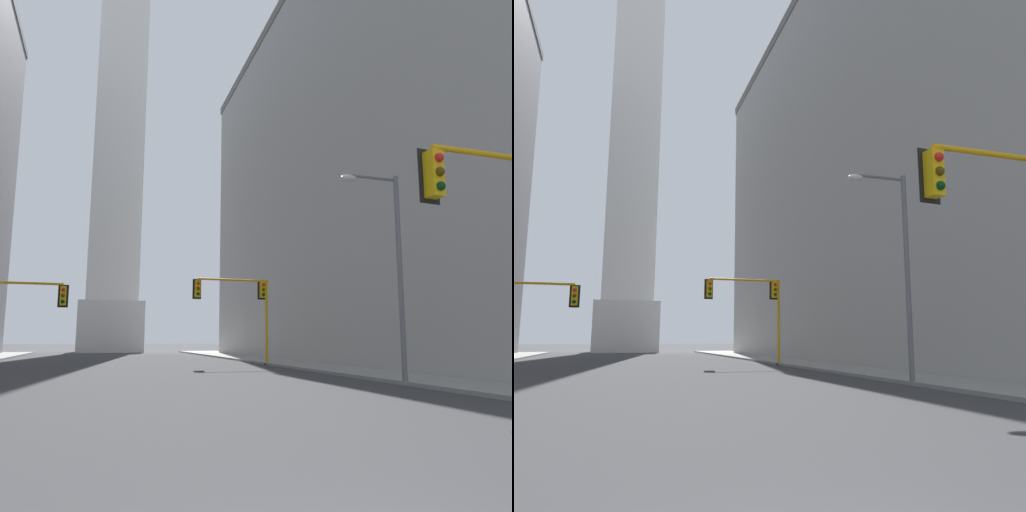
{
  "view_description": "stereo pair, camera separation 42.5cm",
  "coord_description": "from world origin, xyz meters",
  "views": [
    {
      "loc": [
        -1.82,
        -2.71,
        1.67
      ],
      "look_at": [
        13.58,
        45.81,
        10.22
      ],
      "focal_mm": 35.0,
      "sensor_mm": 36.0,
      "label": 1
    },
    {
      "loc": [
        -1.42,
        -2.83,
        1.67
      ],
      "look_at": [
        13.58,
        45.81,
        10.22
      ],
      "focal_mm": 35.0,
      "sensor_mm": 36.0,
      "label": 2
    }
  ],
  "objects": [
    {
      "name": "street_lamp",
      "position": [
        8.82,
        13.7,
        4.91
      ],
      "size": [
        2.5,
        0.36,
        8.05
      ],
      "color": "slate",
      "rests_on": "ground_plane"
    },
    {
      "name": "building_right",
      "position": [
        21.61,
        30.34,
        15.77
      ],
      "size": [
        18.75,
        53.13,
        31.53
      ],
      "color": "#B2AFAA",
      "rests_on": "ground_plane"
    },
    {
      "name": "sidewalk_right",
      "position": [
        11.57,
        24.88,
        0.07
      ],
      "size": [
        5.0,
        82.94,
        0.15
      ],
      "primitive_type": "cube",
      "color": "gray",
      "rests_on": "ground_plane"
    },
    {
      "name": "obelisk",
      "position": [
        0.0,
        69.12,
        38.69
      ],
      "size": [
        8.5,
        8.5,
        80.71
      ],
      "color": "silver",
      "rests_on": "ground_plane"
    },
    {
      "name": "traffic_light_mid_left",
      "position": [
        -6.86,
        28.09,
        3.77
      ],
      "size": [
        5.46,
        0.51,
        4.94
      ],
      "color": "orange",
      "rests_on": "ground_plane"
    },
    {
      "name": "traffic_light_mid_right",
      "position": [
        7.43,
        29.48,
        4.38
      ],
      "size": [
        5.28,
        0.51,
        5.73
      ],
      "color": "orange",
      "rests_on": "ground_plane"
    }
  ]
}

